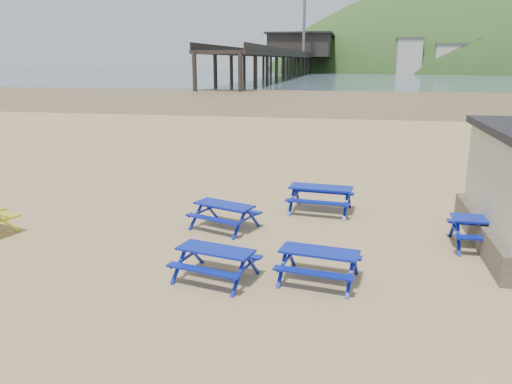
# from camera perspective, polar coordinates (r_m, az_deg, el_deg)

# --- Properties ---
(ground) EXTENTS (400.00, 400.00, 0.00)m
(ground) POSITION_cam_1_polar(r_m,az_deg,el_deg) (13.72, -4.62, -5.45)
(ground) COLOR tan
(ground) RESTS_ON ground
(wet_sand) EXTENTS (400.00, 400.00, 0.00)m
(wet_sand) POSITION_cam_1_polar(r_m,az_deg,el_deg) (67.62, 8.33, 10.64)
(wet_sand) COLOR olive
(wet_sand) RESTS_ON ground
(sea) EXTENTS (400.00, 400.00, 0.00)m
(sea) POSITION_cam_1_polar(r_m,az_deg,el_deg) (182.46, 10.40, 13.09)
(sea) COLOR #42535F
(sea) RESTS_ON ground
(picnic_table_blue_a) EXTENTS (2.14, 1.94, 0.73)m
(picnic_table_blue_a) POSITION_cam_1_polar(r_m,az_deg,el_deg) (14.50, -3.63, -2.76)
(picnic_table_blue_a) COLOR #0D3195
(picnic_table_blue_a) RESTS_ON ground
(picnic_table_blue_b) EXTENTS (2.13, 1.79, 0.83)m
(picnic_table_blue_b) POSITION_cam_1_polar(r_m,az_deg,el_deg) (16.16, 7.39, -0.82)
(picnic_table_blue_b) COLOR #0D3195
(picnic_table_blue_b) RESTS_ON ground
(picnic_table_blue_c) EXTENTS (1.95, 1.58, 0.81)m
(picnic_table_blue_c) POSITION_cam_1_polar(r_m,az_deg,el_deg) (14.27, 25.17, -4.32)
(picnic_table_blue_c) COLOR #0D3195
(picnic_table_blue_c) RESTS_ON ground
(picnic_table_blue_d) EXTENTS (1.97, 1.72, 0.71)m
(picnic_table_blue_d) POSITION_cam_1_polar(r_m,az_deg,el_deg) (11.24, -4.62, -8.18)
(picnic_table_blue_d) COLOR #0D3195
(picnic_table_blue_d) RESTS_ON ground
(picnic_table_blue_e) EXTENTS (1.89, 1.61, 0.72)m
(picnic_table_blue_e) POSITION_cam_1_polar(r_m,az_deg,el_deg) (11.18, 7.20, -8.36)
(picnic_table_blue_e) COLOR #0D3195
(picnic_table_blue_e) RESTS_ON ground
(pier) EXTENTS (24.00, 220.00, 39.29)m
(pier) POSITION_cam_1_polar(r_m,az_deg,el_deg) (191.81, 4.96, 14.97)
(pier) COLOR black
(pier) RESTS_ON ground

